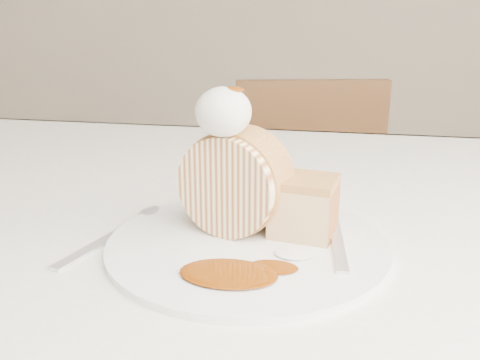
# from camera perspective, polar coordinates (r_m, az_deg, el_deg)

# --- Properties ---
(table) EXTENTS (1.40, 0.90, 0.75)m
(table) POSITION_cam_1_polar(r_m,az_deg,el_deg) (0.73, 3.86, -9.41)
(table) COLOR silver
(table) RESTS_ON ground
(chair_far) EXTENTS (0.47, 0.47, 0.82)m
(chair_far) POSITION_cam_1_polar(r_m,az_deg,el_deg) (1.55, 6.65, -2.02)
(chair_far) COLOR brown
(chair_far) RESTS_ON ground
(plate) EXTENTS (0.34, 0.34, 0.01)m
(plate) POSITION_cam_1_polar(r_m,az_deg,el_deg) (0.57, 0.81, -6.85)
(plate) COLOR white
(plate) RESTS_ON table
(roulade_slice) EXTENTS (0.12, 0.09, 0.11)m
(roulade_slice) POSITION_cam_1_polar(r_m,az_deg,el_deg) (0.58, -0.52, -0.21)
(roulade_slice) COLOR #FFEDB1
(roulade_slice) RESTS_ON plate
(cake_chunk) EXTENTS (0.08, 0.07, 0.06)m
(cake_chunk) POSITION_cam_1_polar(r_m,az_deg,el_deg) (0.58, 6.82, -3.17)
(cake_chunk) COLOR tan
(cake_chunk) RESTS_ON plate
(whipped_cream) EXTENTS (0.06, 0.06, 0.05)m
(whipped_cream) POSITION_cam_1_polar(r_m,az_deg,el_deg) (0.54, -1.78, 7.28)
(whipped_cream) COLOR white
(whipped_cream) RESTS_ON roulade_slice
(caramel_drizzle) EXTENTS (0.03, 0.02, 0.01)m
(caramel_drizzle) POSITION_cam_1_polar(r_m,az_deg,el_deg) (0.54, -1.05, 10.29)
(caramel_drizzle) COLOR #682B04
(caramel_drizzle) RESTS_ON whipped_cream
(caramel_pool) EXTENTS (0.10, 0.07, 0.00)m
(caramel_pool) POSITION_cam_1_polar(r_m,az_deg,el_deg) (0.50, -1.24, -9.92)
(caramel_pool) COLOR #682B04
(caramel_pool) RESTS_ON plate
(fork) EXTENTS (0.04, 0.18, 0.00)m
(fork) POSITION_cam_1_polar(r_m,az_deg,el_deg) (0.57, 10.40, -6.76)
(fork) COLOR silver
(fork) RESTS_ON plate
(spoon) EXTENTS (0.07, 0.17, 0.00)m
(spoon) POSITION_cam_1_polar(r_m,az_deg,el_deg) (0.60, -14.57, -6.52)
(spoon) COLOR silver
(spoon) RESTS_ON table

